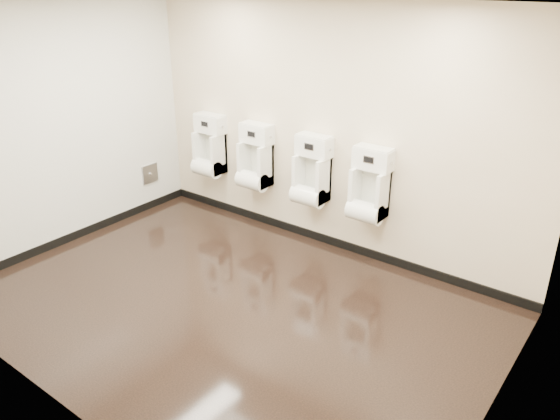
# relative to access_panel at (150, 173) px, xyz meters

# --- Properties ---
(ground) EXTENTS (5.00, 3.50, 0.00)m
(ground) POSITION_rel_access_panel_xyz_m (2.48, -1.20, -0.50)
(ground) COLOR black
(ground) RESTS_ON ground
(ceiling) EXTENTS (5.00, 3.50, 0.00)m
(ceiling) POSITION_rel_access_panel_xyz_m (2.48, -1.20, 2.30)
(ceiling) COLOR white
(back_wall) EXTENTS (5.00, 0.02, 2.80)m
(back_wall) POSITION_rel_access_panel_xyz_m (2.48, 0.55, 0.90)
(back_wall) COLOR beige
(back_wall) RESTS_ON ground
(front_wall) EXTENTS (5.00, 0.02, 2.80)m
(front_wall) POSITION_rel_access_panel_xyz_m (2.48, -2.95, 0.90)
(front_wall) COLOR beige
(front_wall) RESTS_ON ground
(left_wall) EXTENTS (0.02, 3.50, 2.80)m
(left_wall) POSITION_rel_access_panel_xyz_m (-0.02, -1.20, 0.90)
(left_wall) COLOR beige
(left_wall) RESTS_ON ground
(right_wall) EXTENTS (0.02, 3.50, 2.80)m
(right_wall) POSITION_rel_access_panel_xyz_m (4.98, -1.20, 0.90)
(right_wall) COLOR beige
(right_wall) RESTS_ON ground
(tile_overlay_left) EXTENTS (0.01, 3.50, 2.80)m
(tile_overlay_left) POSITION_rel_access_panel_xyz_m (-0.01, -1.20, 0.90)
(tile_overlay_left) COLOR silver
(tile_overlay_left) RESTS_ON ground
(skirting_back) EXTENTS (5.00, 0.02, 0.10)m
(skirting_back) POSITION_rel_access_panel_xyz_m (2.48, 0.54, -0.45)
(skirting_back) COLOR black
(skirting_back) RESTS_ON ground
(skirting_left) EXTENTS (0.02, 3.50, 0.10)m
(skirting_left) POSITION_rel_access_panel_xyz_m (-0.01, -1.20, -0.45)
(skirting_left) COLOR black
(skirting_left) RESTS_ON ground
(access_panel) EXTENTS (0.04, 0.25, 0.25)m
(access_panel) POSITION_rel_access_panel_xyz_m (0.00, 0.00, 0.00)
(access_panel) COLOR #9E9EA3
(access_panel) RESTS_ON left_wall
(urinal_0) EXTENTS (0.43, 0.32, 0.80)m
(urinal_0) POSITION_rel_access_panel_xyz_m (0.75, 0.41, 0.37)
(urinal_0) COLOR white
(urinal_0) RESTS_ON back_wall
(urinal_1) EXTENTS (0.43, 0.32, 0.80)m
(urinal_1) POSITION_rel_access_panel_xyz_m (1.53, 0.41, 0.37)
(urinal_1) COLOR white
(urinal_1) RESTS_ON back_wall
(urinal_2) EXTENTS (0.43, 0.32, 0.80)m
(urinal_2) POSITION_rel_access_panel_xyz_m (2.36, 0.41, 0.37)
(urinal_2) COLOR white
(urinal_2) RESTS_ON back_wall
(urinal_3) EXTENTS (0.43, 0.32, 0.80)m
(urinal_3) POSITION_rel_access_panel_xyz_m (3.11, 0.41, 0.37)
(urinal_3) COLOR white
(urinal_3) RESTS_ON back_wall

